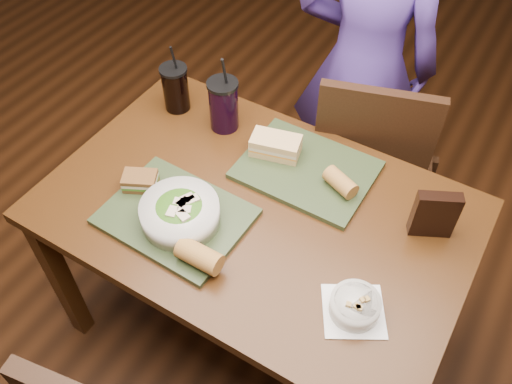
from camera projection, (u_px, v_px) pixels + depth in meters
ground at (256, 323)px, 2.23m from camera, size 6.00×6.00×0.00m
dining_table at (256, 225)px, 1.74m from camera, size 1.30×0.85×0.75m
chair_far at (375, 164)px, 2.10m from camera, size 0.51×0.52×0.95m
diner at (364, 66)px, 2.11m from camera, size 0.64×0.49×1.55m
tray_near at (176, 216)px, 1.63m from camera, size 0.43×0.33×0.02m
tray_far at (306, 170)px, 1.76m from camera, size 0.42×0.32×0.02m
salad_bowl at (180, 212)px, 1.58m from camera, size 0.23×0.23×0.08m
soup_bowl at (355, 306)px, 1.41m from camera, size 0.22×0.22×0.07m
sandwich_near at (140, 181)px, 1.68m from camera, size 0.12×0.11×0.05m
sandwich_far at (276, 146)px, 1.78m from camera, size 0.18×0.12×0.06m
baguette_near at (199, 256)px, 1.49m from camera, size 0.13×0.06×0.06m
baguette_far at (340, 182)px, 1.68m from camera, size 0.12×0.09×0.06m
cup_cola at (176, 88)px, 1.92m from camera, size 0.10×0.10×0.27m
cup_berry at (224, 105)px, 1.85m from camera, size 0.11×0.11×0.29m
chip_bag at (434, 215)px, 1.55m from camera, size 0.13×0.09×0.16m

